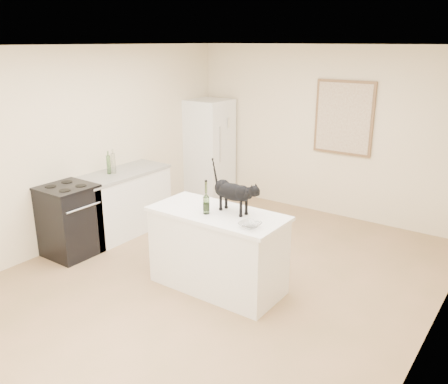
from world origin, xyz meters
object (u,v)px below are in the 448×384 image
at_px(stove, 70,221).
at_px(fridge, 209,149).
at_px(black_cat, 233,194).
at_px(glass_bowl, 250,225).
at_px(wine_bottle, 206,199).

distance_m(stove, fridge, 2.98).
height_order(stove, black_cat, black_cat).
distance_m(fridge, glass_bowl, 3.74).
bearing_deg(stove, wine_bottle, 8.31).
distance_m(wine_bottle, glass_bowl, 0.60).
bearing_deg(black_cat, fridge, 139.64).
bearing_deg(wine_bottle, stove, -171.69).
bearing_deg(fridge, stove, -90.00).
bearing_deg(fridge, black_cat, -48.39).
height_order(wine_bottle, glass_bowl, wine_bottle).
height_order(stove, wine_bottle, wine_bottle).
bearing_deg(stove, glass_bowl, 5.10).
bearing_deg(glass_bowl, stove, -174.90).
xyz_separation_m(stove, wine_bottle, (1.98, 0.29, 0.61)).
bearing_deg(wine_bottle, fridge, 126.71).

